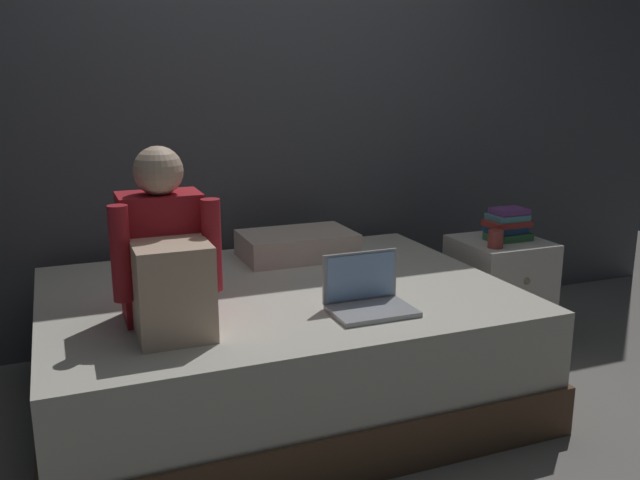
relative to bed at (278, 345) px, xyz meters
The scene contains 9 objects.
ground_plane 0.44m from the bed, 56.31° to the right, with size 8.00×8.00×0.00m, color gray.
wall_back 1.43m from the bed, 77.47° to the left, with size 5.60×0.10×2.70m, color #4C4F54.
bed is the anchor object (origin of this frame).
nightstand 1.31m from the bed, ahead, with size 0.44×0.46×0.58m.
person_sitting 0.77m from the bed, 152.44° to the right, with size 0.39×0.44×0.66m.
laptop 0.56m from the bed, 58.62° to the right, with size 0.32×0.23×0.22m.
pillow 0.61m from the bed, 60.38° to the left, with size 0.56×0.36×0.13m, color beige.
book_stack 1.39m from the bed, ahead, with size 0.24×0.16×0.17m.
mug 1.23m from the bed, ahead, with size 0.08×0.08×0.09m, color #933833.
Camera 1 is at (-1.07, -2.36, 1.42)m, focal length 37.79 mm.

